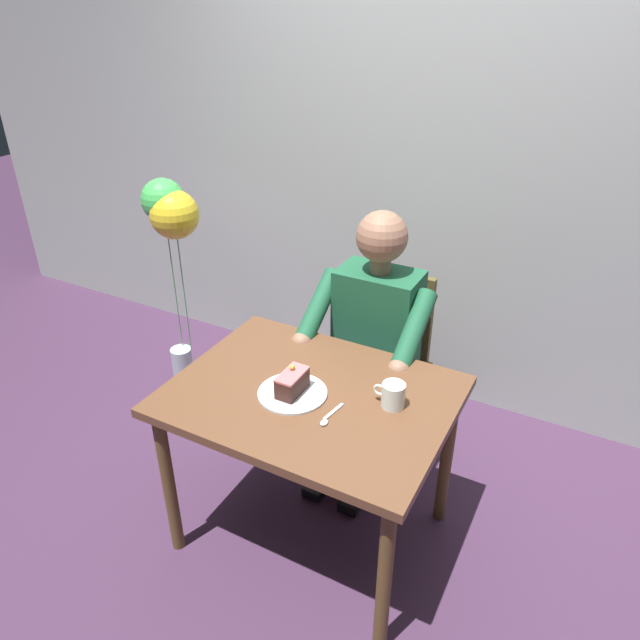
{
  "coord_description": "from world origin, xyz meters",
  "views": [
    {
      "loc": [
        -0.86,
        1.53,
        2.01
      ],
      "look_at": [
        0.02,
        -0.1,
        0.98
      ],
      "focal_mm": 32.98,
      "sensor_mm": 36.0,
      "label": 1
    }
  ],
  "objects_px": {
    "dining_table": "(311,411)",
    "balloon_display": "(171,227)",
    "chair": "(383,356)",
    "coffee_cup": "(393,395)",
    "seated_person": "(370,344)",
    "cake_slice": "(292,383)",
    "dessert_spoon": "(328,417)"
  },
  "relations": [
    {
      "from": "dining_table",
      "to": "coffee_cup",
      "type": "relative_size",
      "value": 8.59
    },
    {
      "from": "dining_table",
      "to": "dessert_spoon",
      "type": "xyz_separation_m",
      "value": [
        -0.13,
        0.11,
        0.09
      ]
    },
    {
      "from": "seated_person",
      "to": "balloon_display",
      "type": "distance_m",
      "value": 1.22
    },
    {
      "from": "seated_person",
      "to": "coffee_cup",
      "type": "height_order",
      "value": "seated_person"
    },
    {
      "from": "chair",
      "to": "seated_person",
      "type": "xyz_separation_m",
      "value": [
        -0.0,
        0.17,
        0.16
      ]
    },
    {
      "from": "dining_table",
      "to": "coffee_cup",
      "type": "bearing_deg",
      "value": -167.35
    },
    {
      "from": "dessert_spoon",
      "to": "dining_table",
      "type": "bearing_deg",
      "value": -39.58
    },
    {
      "from": "cake_slice",
      "to": "dessert_spoon",
      "type": "height_order",
      "value": "cake_slice"
    },
    {
      "from": "chair",
      "to": "cake_slice",
      "type": "bearing_deg",
      "value": 85.97
    },
    {
      "from": "coffee_cup",
      "to": "balloon_display",
      "type": "height_order",
      "value": "balloon_display"
    },
    {
      "from": "seated_person",
      "to": "chair",
      "type": "bearing_deg",
      "value": -90.0
    },
    {
      "from": "cake_slice",
      "to": "balloon_display",
      "type": "xyz_separation_m",
      "value": [
        1.13,
        -0.69,
        0.17
      ]
    },
    {
      "from": "balloon_display",
      "to": "chair",
      "type": "bearing_deg",
      "value": -176.8
    },
    {
      "from": "dining_table",
      "to": "chair",
      "type": "relative_size",
      "value": 1.16
    },
    {
      "from": "coffee_cup",
      "to": "dessert_spoon",
      "type": "height_order",
      "value": "coffee_cup"
    },
    {
      "from": "seated_person",
      "to": "dessert_spoon",
      "type": "xyz_separation_m",
      "value": [
        -0.13,
        0.65,
        0.09
      ]
    },
    {
      "from": "chair",
      "to": "cake_slice",
      "type": "distance_m",
      "value": 0.81
    },
    {
      "from": "cake_slice",
      "to": "dessert_spoon",
      "type": "xyz_separation_m",
      "value": [
        -0.18,
        0.06,
        -0.05
      ]
    },
    {
      "from": "dining_table",
      "to": "chair",
      "type": "distance_m",
      "value": 0.73
    },
    {
      "from": "seated_person",
      "to": "dessert_spoon",
      "type": "bearing_deg",
      "value": 101.14
    },
    {
      "from": "coffee_cup",
      "to": "chair",
      "type": "bearing_deg",
      "value": -65.54
    },
    {
      "from": "coffee_cup",
      "to": "dessert_spoon",
      "type": "relative_size",
      "value": 0.83
    },
    {
      "from": "chair",
      "to": "dining_table",
      "type": "bearing_deg",
      "value": 90.0
    },
    {
      "from": "dining_table",
      "to": "dessert_spoon",
      "type": "bearing_deg",
      "value": 140.42
    },
    {
      "from": "coffee_cup",
      "to": "dessert_spoon",
      "type": "xyz_separation_m",
      "value": [
        0.17,
        0.17,
        -0.04
      ]
    },
    {
      "from": "chair",
      "to": "coffee_cup",
      "type": "distance_m",
      "value": 0.77
    },
    {
      "from": "cake_slice",
      "to": "coffee_cup",
      "type": "height_order",
      "value": "cake_slice"
    },
    {
      "from": "coffee_cup",
      "to": "balloon_display",
      "type": "relative_size",
      "value": 0.1
    },
    {
      "from": "dining_table",
      "to": "coffee_cup",
      "type": "height_order",
      "value": "coffee_cup"
    },
    {
      "from": "seated_person",
      "to": "dessert_spoon",
      "type": "height_order",
      "value": "seated_person"
    },
    {
      "from": "dining_table",
      "to": "balloon_display",
      "type": "height_order",
      "value": "balloon_display"
    },
    {
      "from": "dining_table",
      "to": "cake_slice",
      "type": "distance_m",
      "value": 0.16
    }
  ]
}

